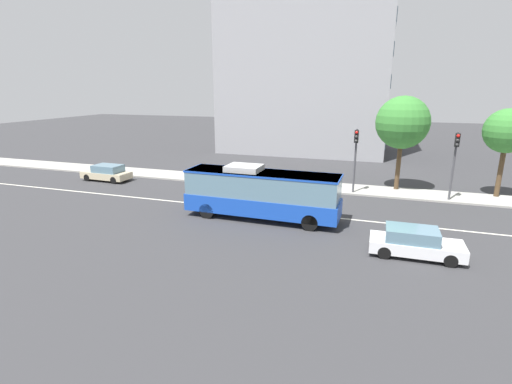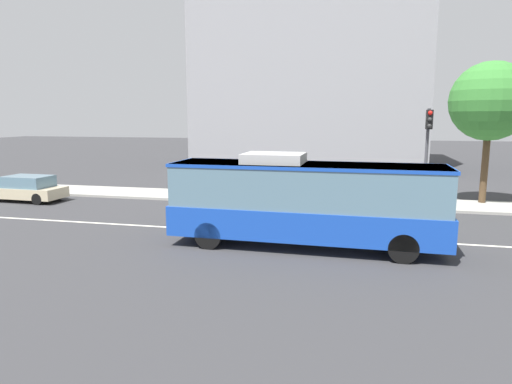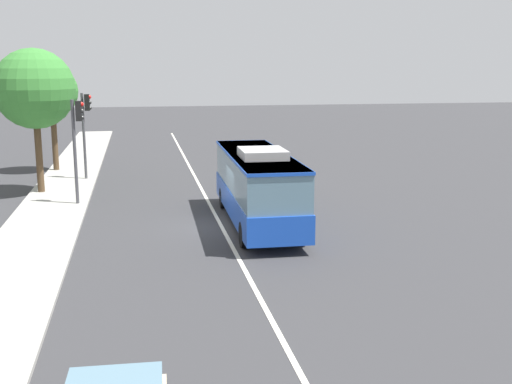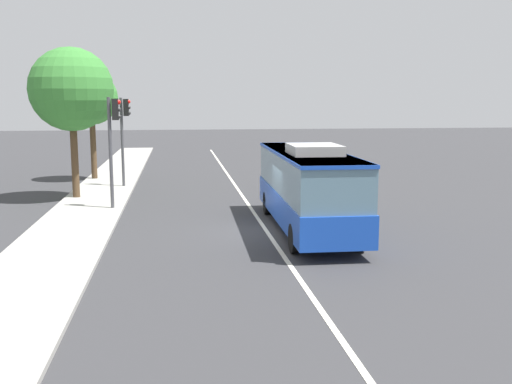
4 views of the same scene
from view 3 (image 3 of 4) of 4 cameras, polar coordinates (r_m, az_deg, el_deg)
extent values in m
plane|color=#333335|center=(27.18, -3.14, -3.13)|extent=(160.00, 160.00, 0.00)
cube|color=#9E9B93|center=(27.27, -19.11, -3.56)|extent=(80.00, 3.25, 0.14)
cube|color=silver|center=(27.18, -3.14, -3.12)|extent=(76.00, 0.16, 0.01)
cube|color=#1947B7|center=(27.30, 0.14, -0.95)|extent=(10.04, 2.68, 1.10)
cube|color=slate|center=(27.04, 0.15, 1.82)|extent=(9.84, 2.61, 1.58)
cube|color=#1947B7|center=(26.93, 0.15, 3.35)|extent=(9.94, 2.66, 0.12)
cube|color=#B2B2B2|center=(25.72, 0.60, 3.50)|extent=(2.23, 1.84, 0.36)
cylinder|color=black|center=(30.54, -2.97, -0.54)|extent=(1.01, 0.32, 1.00)
cylinder|color=black|center=(30.86, 1.09, -0.40)|extent=(1.01, 0.32, 1.00)
cylinder|color=black|center=(23.98, -1.07, -3.87)|extent=(1.01, 0.32, 1.00)
cylinder|color=black|center=(24.39, 4.06, -3.64)|extent=(1.01, 0.32, 1.00)
cube|color=white|center=(36.76, 2.12, 1.56)|extent=(4.51, 1.82, 0.60)
cube|color=slate|center=(36.42, 2.22, 2.45)|extent=(2.53, 1.67, 0.64)
cylinder|color=black|center=(38.07, 0.44, 1.60)|extent=(0.64, 0.22, 0.64)
cylinder|color=black|center=(38.41, 2.78, 1.68)|extent=(0.64, 0.22, 0.64)
cylinder|color=black|center=(35.18, 1.40, 0.78)|extent=(0.64, 0.22, 0.64)
cylinder|color=black|center=(35.55, 3.92, 0.87)|extent=(0.64, 0.22, 0.64)
cylinder|color=#47474C|center=(31.81, -16.04, 3.35)|extent=(0.16, 0.16, 5.20)
cube|color=black|center=(31.58, -15.74, 7.06)|extent=(0.32, 0.28, 0.96)
sphere|color=red|center=(31.55, -15.50, 7.65)|extent=(0.22, 0.22, 0.22)
sphere|color=#2D2D2D|center=(31.57, -15.47, 7.07)|extent=(0.22, 0.22, 0.22)
sphere|color=#2D2D2D|center=(31.59, -15.44, 6.49)|extent=(0.22, 0.22, 0.22)
cylinder|color=#47474C|center=(38.77, -15.28, 4.78)|extent=(0.16, 0.16, 5.20)
cube|color=black|center=(38.56, -15.02, 7.82)|extent=(0.34, 0.30, 0.96)
sphere|color=red|center=(38.52, -14.82, 8.30)|extent=(0.22, 0.22, 0.22)
sphere|color=#2D2D2D|center=(38.54, -14.80, 7.83)|extent=(0.22, 0.22, 0.22)
sphere|color=#2D2D2D|center=(38.56, -14.77, 7.36)|extent=(0.22, 0.22, 0.22)
cylinder|color=#4C3823|center=(35.43, -19.01, 3.01)|extent=(0.36, 0.36, 4.03)
sphere|color=#387F33|center=(35.12, -19.39, 8.80)|extent=(4.18, 4.18, 4.18)
cylinder|color=#4C3823|center=(42.65, -17.73, 4.36)|extent=(0.36, 0.36, 3.94)
sphere|color=#387F33|center=(42.40, -18.00, 8.67)|extent=(3.30, 3.30, 3.30)
camera|label=1|loc=(43.03, 29.55, 11.90)|focal=26.58mm
camera|label=2|loc=(35.14, 26.53, 6.90)|focal=31.42mm
camera|label=4|loc=(4.52, -9.79, -11.81)|focal=40.97mm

